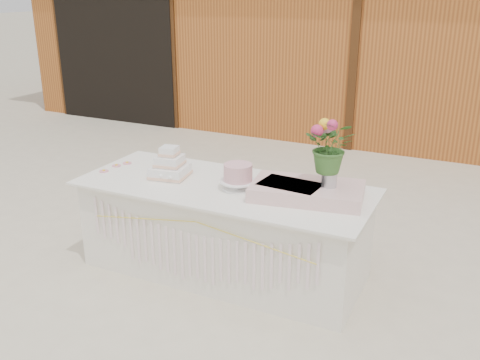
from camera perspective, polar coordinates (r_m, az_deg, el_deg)
name	(u,v)px	position (r m, az deg, el deg)	size (l,w,h in m)	color
ground	(225,270)	(4.63, -1.63, -9.56)	(80.00, 80.00, 0.00)	beige
barn	(385,24)	(9.77, 15.16, 15.75)	(12.60, 4.60, 3.30)	#AF6124
cake_table	(224,229)	(4.45, -1.71, -5.24)	(2.40, 1.00, 0.77)	white
wedding_cake	(170,167)	(4.51, -7.48, 1.42)	(0.34, 0.34, 0.26)	white
pink_cake_stand	(238,175)	(4.19, -0.21, 0.50)	(0.29, 0.29, 0.21)	white
satin_runner	(307,191)	(4.08, 7.18, -1.18)	(0.83, 0.48, 0.11)	beige
flower_vase	(329,176)	(4.02, 9.51, 0.39)	(0.12, 0.12, 0.16)	#BCBCC1
bouquet	(332,140)	(3.93, 9.74, 4.23)	(0.36, 0.31, 0.40)	#356327
loose_flowers	(119,166)	(4.86, -12.77, 1.47)	(0.16, 0.39, 0.02)	pink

